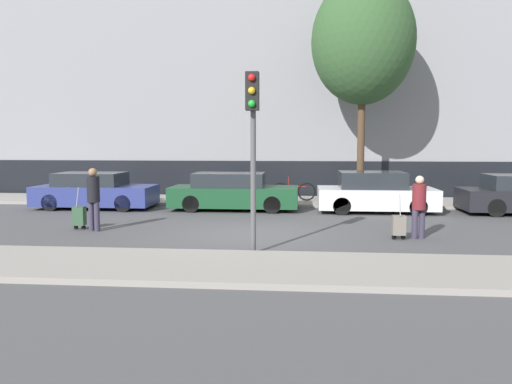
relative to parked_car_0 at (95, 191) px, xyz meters
The scene contains 14 objects.
ground_plane 7.80m from the parked_car_0, 36.61° to the right, with size 80.00×80.00×0.00m, color #4C4C4F.
sidewalk_near 10.47m from the parked_car_0, 53.35° to the right, with size 28.00×2.50×0.12m.
sidewalk_far 6.70m from the parked_car_0, 20.76° to the left, with size 28.00×3.00×0.12m.
building_facade 9.53m from the parked_car_0, 41.82° to the left, with size 28.00×2.09×10.42m.
parked_car_0 is the anchor object (origin of this frame).
parked_car_1 5.14m from the parked_car_0, ahead, with size 4.56×1.76×1.34m.
parked_car_2 10.16m from the parked_car_0, ahead, with size 4.03×1.89×1.41m.
pedestrian_left 4.94m from the parked_car_0, 67.08° to the right, with size 0.34×0.34×1.74m.
trolley_left 4.57m from the parked_car_0, 72.08° to the right, with size 0.34×0.29×1.19m.
pedestrian_right 11.62m from the parked_car_0, 24.59° to the right, with size 0.34×0.34×1.60m.
trolley_right 11.23m from the parked_car_0, 26.56° to the right, with size 0.34×0.29×1.15m.
traffic_light 9.82m from the parked_car_0, 46.87° to the right, with size 0.28×0.47×3.91m.
parked_bicycle 7.57m from the parked_car_0, 15.98° to the left, with size 1.77×0.06×0.96m.
bare_tree_near_crossing 11.51m from the parked_car_0, 11.20° to the left, with size 3.90×3.90×8.50m.
Camera 1 is at (1.36, -13.02, 2.45)m, focal length 35.00 mm.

